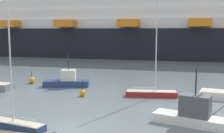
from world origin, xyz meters
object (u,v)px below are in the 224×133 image
Objects in this scene: sailboat_1 at (17,123)px; fishing_boat_2 at (67,81)px; fishing_boat_1 at (192,114)px; cruise_ship at (106,25)px; sailboat_2 at (151,92)px; channel_buoy_2 at (32,80)px; channel_buoy_0 at (83,93)px.

fishing_boat_2 is (-2.08, 13.73, 0.26)m from sailboat_1.
fishing_boat_1 is 0.04× the size of cruise_ship.
sailboat_2 reaches higher than channel_buoy_2.
cruise_ship is (-14.91, 41.96, 7.33)m from sailboat_2.
fishing_boat_2 is 40.10m from cruise_ship.
fishing_boat_1 is at bearing -51.30° from fishing_boat_2.
fishing_boat_1 is at bearing -31.89° from channel_buoy_2.
channel_buoy_2 is (-14.64, 3.59, -0.07)m from sailboat_2.
channel_buoy_2 is at bearing 148.41° from channel_buoy_0.
sailboat_2 is at bearing -29.02° from fishing_boat_2.
fishing_boat_1 is 21.25m from channel_buoy_2.
sailboat_2 reaches higher than sailboat_1.
fishing_boat_1 is 53.33m from cruise_ship.
channel_buoy_2 is at bearing 158.80° from sailboat_2.
sailboat_2 is 6.64m from channel_buoy_0.
cruise_ship reaches higher than fishing_boat_1.
sailboat_2 is 6.18× the size of channel_buoy_0.
sailboat_2 is at bearing -13.79° from channel_buoy_2.
fishing_boat_2 is at bearing 158.91° from fishing_boat_1.
channel_buoy_0 is at bearing -85.57° from sailboat_1.
sailboat_1 is 53.86m from cruise_ship.
fishing_boat_2 is 3.40× the size of channel_buoy_0.
sailboat_2 is 0.08× the size of cruise_ship.
channel_buoy_0 is (-6.49, -1.42, -0.13)m from sailboat_2.
sailboat_2 is at bearing 131.29° from fishing_boat_1.
channel_buoy_2 is (-4.83, 0.76, -0.25)m from fishing_boat_2.
sailboat_2 is at bearing 12.35° from channel_buoy_0.
channel_buoy_2 is 0.01× the size of cruise_ship.
sailboat_2 is 10.21m from fishing_boat_2.
fishing_boat_1 reaches higher than fishing_boat_2.
sailboat_1 is 9.56m from channel_buoy_0.
fishing_boat_1 is 3.36× the size of channel_buoy_0.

